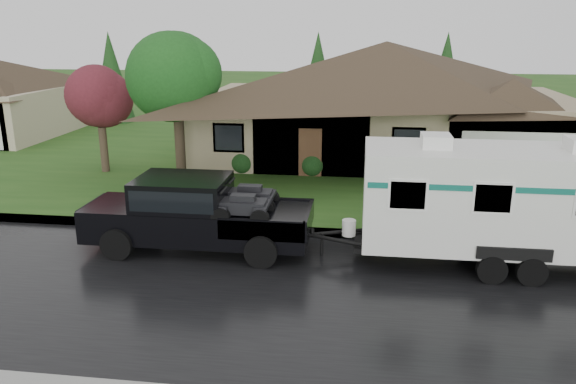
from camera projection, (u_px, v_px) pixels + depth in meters
The scene contains 10 objects.
ground at pixel (323, 263), 15.89m from camera, with size 140.00×140.00×0.00m, color #224B17.
road at pixel (317, 295), 13.98m from camera, with size 140.00×8.00×0.01m, color black.
curb at pixel (328, 233), 18.00m from camera, with size 140.00×0.50×0.15m, color gray.
lawn at pixel (343, 150), 30.13m from camera, with size 140.00×26.00×0.15m, color #224B17.
house_main at pixel (391, 86), 27.73m from camera, with size 19.44×10.80×6.90m.
tree_left_green at pixel (176, 77), 22.67m from camera, with size 3.76×3.76×6.23m.
tree_red at pixel (99, 101), 24.49m from camera, with size 2.76×2.76×4.57m.
shrub_row at pixel (385, 166), 24.29m from camera, with size 13.60×1.00×1.00m.
pickup_truck at pixel (194, 211), 16.61m from camera, with size 6.60×2.51×2.20m.
travel_trailer at pixel (506, 198), 15.27m from camera, with size 8.15×2.86×3.65m.
Camera 1 is at (0.95, -14.67, 6.43)m, focal length 35.00 mm.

